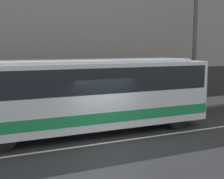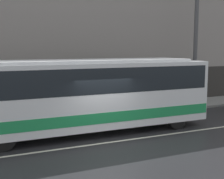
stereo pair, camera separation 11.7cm
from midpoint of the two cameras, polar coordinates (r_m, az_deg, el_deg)
The scene contains 6 objects.
ground_plane at distance 12.64m, azimuth -0.31°, elevation -9.67°, with size 60.00×60.00×0.00m, color #262628.
sidewalk at distance 17.53m, azimuth -7.56°, elevation -4.58°, with size 60.00×2.79×0.13m.
building_facade at distance 18.63m, azimuth -9.20°, elevation 10.17°, with size 60.00×0.35×9.56m.
lane_stripe at distance 12.64m, azimuth -0.31°, elevation -9.65°, with size 54.00×0.14×0.01m.
transit_bus at distance 13.63m, azimuth -5.22°, elevation -0.52°, with size 11.72×2.53×3.25m.
utility_pole_near at distance 20.46m, azimuth 15.21°, elevation 8.82°, with size 0.26×0.26×8.27m.
Camera 2 is at (-4.88, -11.04, 3.77)m, focal length 50.00 mm.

